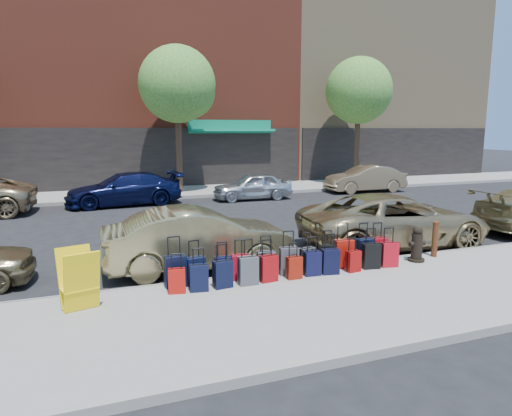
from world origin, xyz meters
name	(u,v)px	position (x,y,z in m)	size (l,w,h in m)	color
ground	(224,235)	(0.00, 0.00, 0.00)	(120.00, 120.00, 0.00)	black
sidewalk_near	(323,304)	(0.00, -6.50, 0.07)	(60.00, 4.00, 0.15)	gray
sidewalk_far	(169,192)	(0.00, 10.00, 0.07)	(60.00, 4.00, 0.15)	gray
curb_near	(280,273)	(0.00, -4.48, 0.07)	(60.00, 0.08, 0.15)	gray
curb_far	(176,198)	(0.00, 7.98, 0.07)	(60.00, 0.08, 0.15)	gray
building_center	(142,25)	(0.00, 17.99, 9.98)	(17.00, 12.85, 20.00)	maroon
building_right	(354,55)	(16.00, 17.99, 8.98)	(15.00, 12.12, 18.00)	#917B59
tree_center	(180,87)	(0.64, 9.50, 5.41)	(3.80, 3.80, 7.27)	black
tree_right	(361,92)	(11.14, 9.50, 5.41)	(3.80, 3.80, 7.27)	black
suitcase_front_0	(175,271)	(-2.44, -4.75, 0.48)	(0.44, 0.26, 1.04)	black
suitcase_front_1	(195,271)	(-2.03, -4.76, 0.44)	(0.42, 0.28, 0.93)	black
suitcase_front_2	(223,269)	(-1.44, -4.76, 0.42)	(0.37, 0.24, 0.86)	black
suitcase_front_3	(240,267)	(-1.06, -4.79, 0.42)	(0.39, 0.26, 0.87)	#AE0B1D
suitcase_front_4	(266,264)	(-0.48, -4.83, 0.44)	(0.41, 0.27, 0.93)	#414046
suitcase_front_5	(289,261)	(0.05, -4.84, 0.46)	(0.44, 0.29, 0.98)	#3F4045
suitcase_front_6	(307,260)	(0.51, -4.83, 0.43)	(0.40, 0.27, 0.90)	#323337
suitcase_front_7	(327,257)	(1.06, -4.76, 0.43)	(0.40, 0.25, 0.90)	black
suitcase_front_8	(343,254)	(1.45, -4.81, 0.48)	(0.46, 0.29, 1.05)	maroon
suitcase_front_9	(364,251)	(2.05, -4.77, 0.46)	(0.43, 0.27, 1.00)	black
suitcase_front_10	(378,250)	(2.45, -4.75, 0.46)	(0.41, 0.23, 0.97)	maroon
suitcase_back_0	(177,281)	(-2.48, -5.12, 0.40)	(0.36, 0.25, 0.79)	#B1110B
suitcase_back_1	(199,278)	(-2.05, -5.16, 0.42)	(0.39, 0.26, 0.87)	black
suitcase_back_2	(223,274)	(-1.55, -5.14, 0.43)	(0.40, 0.26, 0.90)	black
suitcase_back_3	(248,271)	(-1.01, -5.15, 0.45)	(0.40, 0.23, 0.95)	#424348
suitcase_back_4	(268,268)	(-0.55, -5.10, 0.43)	(0.40, 0.26, 0.90)	maroon
suitcase_back_5	(294,268)	(0.04, -5.14, 0.39)	(0.33, 0.20, 0.78)	maroon
suitcase_back_6	(312,263)	(0.51, -5.08, 0.42)	(0.38, 0.24, 0.86)	black
suitcase_back_7	(330,261)	(0.93, -5.12, 0.43)	(0.41, 0.28, 0.90)	black
suitcase_back_8	(353,261)	(1.49, -5.16, 0.39)	(0.34, 0.23, 0.78)	#8E0909
suitcase_back_9	(371,256)	(2.02, -5.09, 0.44)	(0.43, 0.30, 0.94)	black
suitcase_back_10	(389,254)	(2.49, -5.12, 0.44)	(0.42, 0.29, 0.92)	#B00B18
fire_hydrant	(417,245)	(3.40, -4.98, 0.55)	(0.44, 0.40, 0.88)	black
bollard	(435,239)	(4.09, -4.81, 0.61)	(0.16, 0.16, 0.89)	#38190C
display_rack	(79,280)	(-4.25, -5.30, 0.69)	(0.76, 0.81, 1.09)	yellow
car_near_1	(199,239)	(-1.58, -3.28, 0.74)	(1.57, 4.49, 1.48)	#9C8F60
car_near_2	(394,220)	(4.16, -3.09, 0.76)	(2.51, 5.45, 1.51)	tan
car_far_1	(124,189)	(-2.47, 7.03, 0.72)	(2.02, 4.96, 1.44)	#0C1238
car_far_2	(252,186)	(3.40, 6.61, 0.64)	(1.51, 3.76, 1.28)	silver
car_far_3	(365,179)	(9.98, 7.01, 0.71)	(1.50, 4.30, 1.42)	tan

